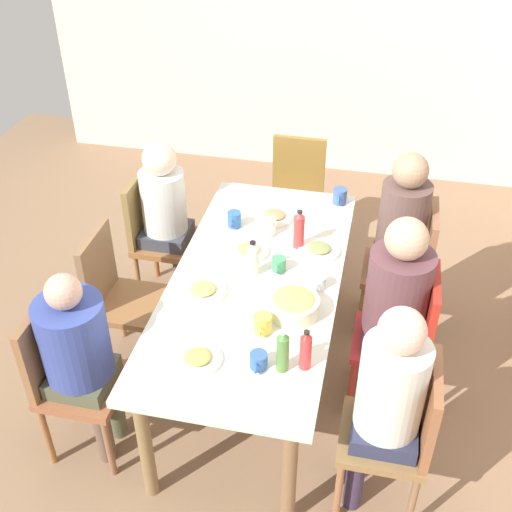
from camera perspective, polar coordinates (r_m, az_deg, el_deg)
name	(u,v)px	position (r m, az deg, el deg)	size (l,w,h in m)	color
ground_plane	(256,376)	(3.96, 0.00, -10.66)	(6.54, 6.54, 0.00)	#85674C
wall_left	(327,25)	(5.69, 6.39, 19.78)	(0.12, 4.90, 2.60)	beige
dining_table	(256,290)	(3.50, 0.00, -3.09)	(1.95, 0.90, 0.76)	silver
chair_0	(118,293)	(3.82, -12.23, -3.23)	(0.40, 0.40, 0.90)	brown
chair_1	(155,232)	(4.30, -8.97, 2.15)	(0.40, 0.40, 0.90)	brown
person_1	(166,209)	(4.17, -8.02, 4.19)	(0.30, 0.30, 1.17)	#3B4449
chair_2	(402,430)	(3.11, 12.87, -14.90)	(0.40, 0.40, 0.90)	olive
person_2	(388,395)	(2.94, 11.65, -12.04)	(0.30, 0.30, 1.22)	#372A43
chair_3	(409,264)	(4.07, 13.47, -0.68)	(0.40, 0.40, 0.90)	#955C3C
person_3	(399,230)	(3.93, 12.64, 2.25)	(0.30, 0.30, 1.26)	#353956
chair_4	(68,373)	(3.41, -16.42, -10.00)	(0.40, 0.40, 0.90)	#965736
person_4	(78,350)	(3.24, -15.54, -8.06)	(0.34, 0.34, 1.14)	#53563B
chair_5	(406,335)	(3.56, 13.21, -6.83)	(0.40, 0.40, 0.90)	red
person_5	(395,299)	(3.40, 12.27, -3.73)	(0.33, 0.33, 1.24)	#2D3750
chair_6	(296,192)	(4.69, 3.56, 5.67)	(0.40, 0.40, 0.90)	brown
plate_0	(198,359)	(2.99, -5.21, -9.09)	(0.23, 0.23, 0.04)	silver
plate_1	(203,291)	(3.35, -4.74, -3.09)	(0.24, 0.24, 0.04)	silver
plate_2	(274,216)	(3.93, 1.65, 3.56)	(0.23, 0.23, 0.04)	beige
plate_3	(249,250)	(3.63, -0.65, 0.50)	(0.23, 0.23, 0.04)	silver
plate_4	(319,250)	(3.65, 5.65, 0.58)	(0.24, 0.24, 0.04)	white
bowl_0	(293,304)	(3.20, 3.34, -4.33)	(0.26, 0.26, 0.11)	beige
cup_0	(269,227)	(3.76, 1.14, 2.61)	(0.12, 0.08, 0.10)	white
cup_1	(340,196)	(4.09, 7.47, 5.30)	(0.12, 0.09, 0.10)	#3D5C98
cup_2	(234,219)	(3.83, -1.96, 3.28)	(0.12, 0.08, 0.10)	#3061A7
cup_3	(263,324)	(3.10, 0.58, -6.07)	(0.12, 0.09, 0.10)	#E3D049
cup_4	(279,264)	(3.48, 2.04, -0.75)	(0.11, 0.08, 0.08)	#449462
cup_5	(318,282)	(3.38, 5.54, -2.32)	(0.12, 0.09, 0.07)	white
cup_6	(258,361)	(2.93, 0.22, -9.31)	(0.12, 0.08, 0.08)	#365CA7
bottle_0	(283,351)	(2.88, 2.39, -8.50)	(0.06, 0.06, 0.23)	#507B37
bottle_1	(306,350)	(2.90, 4.44, -8.39)	(0.05, 0.05, 0.22)	red
bottle_2	(253,259)	(3.42, -0.28, -0.25)	(0.06, 0.06, 0.21)	silver
bottle_3	(299,230)	(3.63, 3.85, 2.34)	(0.06, 0.06, 0.24)	#CE3737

